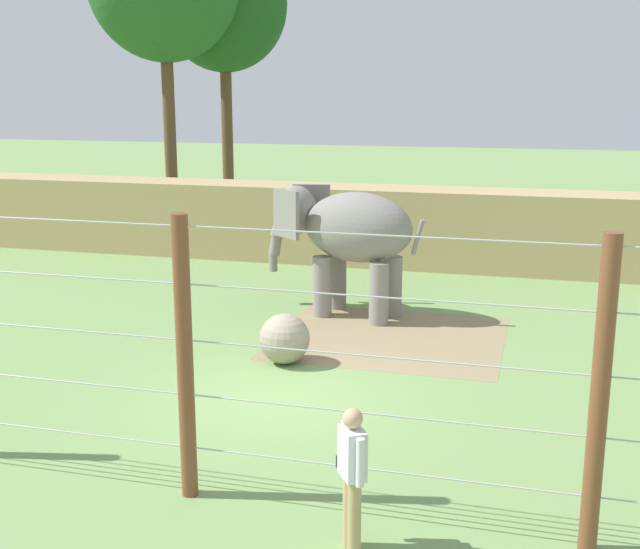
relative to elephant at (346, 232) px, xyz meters
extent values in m
plane|color=#759956|center=(0.14, -5.21, -1.89)|extent=(120.00, 120.00, 0.00)
cube|color=#937F5B|center=(1.30, -1.47, -1.89)|extent=(4.64, 4.21, 0.01)
cube|color=tan|center=(0.14, 5.59, -0.78)|extent=(36.00, 1.80, 2.23)
cylinder|color=gray|center=(-0.47, -0.28, -1.21)|extent=(0.43, 0.43, 1.36)
cylinder|color=gray|center=(-0.30, 0.45, -1.21)|extent=(0.43, 0.43, 1.36)
cylinder|color=gray|center=(0.88, -0.59, -1.21)|extent=(0.43, 0.43, 1.36)
cylinder|color=gray|center=(1.05, 0.14, -1.21)|extent=(0.43, 0.43, 1.36)
ellipsoid|color=gray|center=(0.29, -0.07, 0.13)|extent=(2.77, 1.89, 1.55)
ellipsoid|color=gray|center=(-1.25, 0.29, 0.40)|extent=(1.18, 1.26, 1.12)
cube|color=gray|center=(-1.29, -0.30, 0.40)|extent=(0.75, 0.61, 1.07)
cube|color=gray|center=(-1.03, 0.83, 0.40)|extent=(0.88, 0.28, 1.07)
cylinder|color=gray|center=(-1.66, 0.38, 0.00)|extent=(0.53, 0.41, 0.61)
cylinder|color=gray|center=(-1.78, 0.41, -0.43)|extent=(0.39, 0.33, 0.57)
cylinder|color=gray|center=(-1.85, 0.42, -0.83)|extent=(0.24, 0.24, 0.53)
cylinder|color=gray|center=(1.66, -0.38, 0.03)|extent=(0.31, 0.16, 0.78)
sphere|color=gray|center=(-0.32, -3.54, -1.42)|extent=(0.94, 0.94, 0.94)
cylinder|color=brown|center=(0.03, -8.58, -0.11)|extent=(0.20, 0.20, 3.57)
cylinder|color=brown|center=(4.79, -8.58, -0.11)|extent=(0.20, 0.20, 3.57)
cylinder|color=#B7B7BC|center=(0.14, -8.58, -1.25)|extent=(10.31, 0.02, 0.02)
cylinder|color=#B7B7BC|center=(0.14, -8.58, -0.55)|extent=(10.31, 0.02, 0.02)
cylinder|color=#B7B7BC|center=(0.14, -8.58, 0.14)|extent=(10.31, 0.02, 0.02)
cylinder|color=#B7B7BC|center=(0.14, -8.58, 0.84)|extent=(10.31, 0.02, 0.02)
cylinder|color=#B7B7BC|center=(0.14, -8.58, 1.54)|extent=(10.31, 0.02, 0.02)
cylinder|color=tan|center=(2.31, -9.33, -1.45)|extent=(0.15, 0.15, 0.88)
cylinder|color=tan|center=(2.23, -9.19, -1.45)|extent=(0.15, 0.15, 0.88)
cube|color=silver|center=(2.27, -9.26, -0.73)|extent=(0.38, 0.42, 0.56)
sphere|color=tan|center=(2.27, -9.26, -0.33)|extent=(0.22, 0.22, 0.22)
cylinder|color=silver|center=(2.40, -9.46, -0.73)|extent=(0.12, 0.12, 0.54)
cylinder|color=silver|center=(2.14, -9.06, -0.73)|extent=(0.12, 0.12, 0.54)
cube|color=black|center=(2.06, -9.09, -0.95)|extent=(0.05, 0.07, 0.14)
cylinder|color=brown|center=(-8.99, 10.05, 1.33)|extent=(0.44, 0.44, 6.45)
cylinder|color=brown|center=(-7.89, 12.92, 1.16)|extent=(0.44, 0.44, 6.10)
ellipsoid|color=#1E511E|center=(-7.89, 12.92, 6.27)|extent=(4.85, 4.85, 5.09)
camera|label=1|loc=(4.00, -16.99, 3.08)|focal=44.76mm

